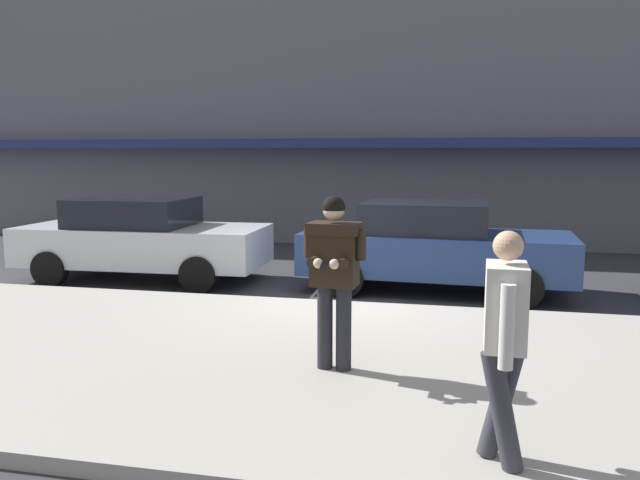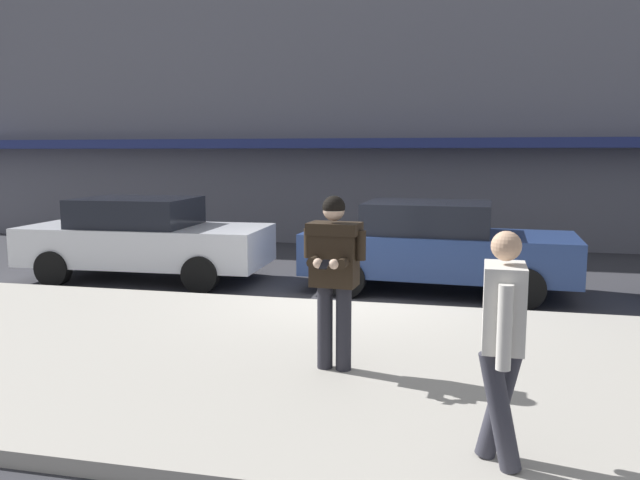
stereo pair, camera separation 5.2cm
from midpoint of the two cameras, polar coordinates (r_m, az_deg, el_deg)
name	(u,v)px [view 2 (the right image)]	position (r m, az deg, el deg)	size (l,w,h in m)	color
ground_plane	(349,307)	(9.73, 2.79, -6.11)	(80.00, 80.00, 0.00)	#333338
sidewalk	(394,369)	(6.88, 7.00, -11.60)	(32.00, 5.30, 0.14)	#A8A399
curb_paint_line	(414,309)	(9.67, 8.73, -6.28)	(28.00, 0.12, 0.01)	silver
storefront_facade	(441,55)	(18.00, 11.05, 16.24)	(28.00, 4.70, 10.02)	slate
parked_sedan_near	(145,238)	(12.08, -15.62, 0.18)	(4.55, 2.03, 1.54)	silver
parked_sedan_mid	(436,246)	(10.83, 10.66, -0.53)	(4.59, 2.11, 1.54)	navy
man_texting_on_phone	(334,264)	(6.33, 1.53, -2.18)	(0.65, 0.60, 1.81)	#23232B
pedestrian_in_light_coat	(503,334)	(4.62, 16.67, -8.20)	(0.34, 0.60, 1.70)	#33333D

